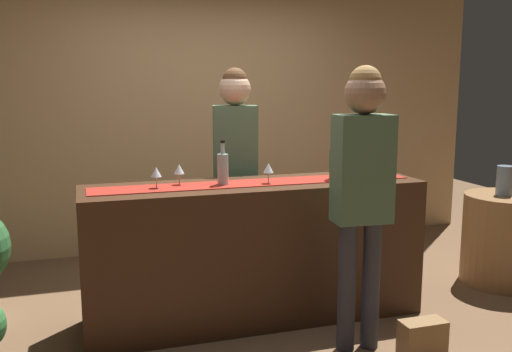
{
  "coord_description": "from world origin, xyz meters",
  "views": [
    {
      "loc": [
        -1.12,
        -3.6,
        1.65
      ],
      "look_at": [
        0.01,
        0.0,
        1.02
      ],
      "focal_mm": 39.35,
      "sensor_mm": 36.0,
      "label": 1
    }
  ],
  "objects_px": {
    "bartender": "(235,154)",
    "round_side_table": "(505,239)",
    "wine_glass_mid_counter": "(156,173)",
    "wine_bottle_green": "(335,164)",
    "vase_on_side_table": "(505,180)",
    "wine_bottle_amber": "(383,161)",
    "customer_sipping": "(362,177)",
    "wine_glass_near_customer": "(179,170)",
    "handbag": "(422,338)",
    "wine_glass_far_end": "(268,169)",
    "wine_bottle_clear": "(223,168)"
  },
  "relations": [
    {
      "from": "customer_sipping",
      "to": "vase_on_side_table",
      "type": "bearing_deg",
      "value": 27.39
    },
    {
      "from": "vase_on_side_table",
      "to": "bartender",
      "type": "bearing_deg",
      "value": 166.54
    },
    {
      "from": "wine_glass_near_customer",
      "to": "round_side_table",
      "type": "xyz_separation_m",
      "value": [
        2.69,
        -0.03,
        -0.7
      ]
    },
    {
      "from": "wine_bottle_amber",
      "to": "customer_sipping",
      "type": "height_order",
      "value": "customer_sipping"
    },
    {
      "from": "vase_on_side_table",
      "to": "wine_glass_near_customer",
      "type": "bearing_deg",
      "value": 179.87
    },
    {
      "from": "wine_glass_mid_counter",
      "to": "bartender",
      "type": "relative_size",
      "value": 0.08
    },
    {
      "from": "wine_bottle_clear",
      "to": "customer_sipping",
      "type": "height_order",
      "value": "customer_sipping"
    },
    {
      "from": "wine_bottle_clear",
      "to": "handbag",
      "type": "distance_m",
      "value": 1.65
    },
    {
      "from": "wine_glass_far_end",
      "to": "handbag",
      "type": "distance_m",
      "value": 1.44
    },
    {
      "from": "wine_bottle_amber",
      "to": "round_side_table",
      "type": "relative_size",
      "value": 0.41
    },
    {
      "from": "handbag",
      "to": "vase_on_side_table",
      "type": "bearing_deg",
      "value": 34.35
    },
    {
      "from": "wine_glass_near_customer",
      "to": "wine_bottle_green",
      "type": "bearing_deg",
      "value": -5.51
    },
    {
      "from": "wine_bottle_clear",
      "to": "wine_glass_far_end",
      "type": "distance_m",
      "value": 0.31
    },
    {
      "from": "bartender",
      "to": "round_side_table",
      "type": "distance_m",
      "value": 2.34
    },
    {
      "from": "wine_bottle_green",
      "to": "wine_glass_far_end",
      "type": "relative_size",
      "value": 2.1
    },
    {
      "from": "wine_bottle_green",
      "to": "round_side_table",
      "type": "height_order",
      "value": "wine_bottle_green"
    },
    {
      "from": "wine_glass_mid_counter",
      "to": "bartender",
      "type": "distance_m",
      "value": 0.9
    },
    {
      "from": "wine_bottle_amber",
      "to": "wine_glass_mid_counter",
      "type": "xyz_separation_m",
      "value": [
        -1.66,
        -0.01,
        -0.01
      ]
    },
    {
      "from": "customer_sipping",
      "to": "wine_glass_far_end",
      "type": "bearing_deg",
      "value": 127.94
    },
    {
      "from": "wine_bottle_amber",
      "to": "round_side_table",
      "type": "height_order",
      "value": "wine_bottle_amber"
    },
    {
      "from": "wine_glass_near_customer",
      "to": "vase_on_side_table",
      "type": "bearing_deg",
      "value": -0.13
    },
    {
      "from": "wine_glass_mid_counter",
      "to": "handbag",
      "type": "height_order",
      "value": "wine_glass_mid_counter"
    },
    {
      "from": "wine_bottle_amber",
      "to": "wine_glass_far_end",
      "type": "height_order",
      "value": "wine_bottle_amber"
    },
    {
      "from": "wine_bottle_green",
      "to": "bartender",
      "type": "height_order",
      "value": "bartender"
    },
    {
      "from": "customer_sipping",
      "to": "wine_glass_near_customer",
      "type": "bearing_deg",
      "value": 147.72
    },
    {
      "from": "wine_bottle_green",
      "to": "wine_glass_mid_counter",
      "type": "distance_m",
      "value": 1.25
    },
    {
      "from": "wine_bottle_amber",
      "to": "handbag",
      "type": "relative_size",
      "value": 1.08
    },
    {
      "from": "wine_bottle_clear",
      "to": "round_side_table",
      "type": "distance_m",
      "value": 2.51
    },
    {
      "from": "wine_bottle_green",
      "to": "handbag",
      "type": "distance_m",
      "value": 1.29
    },
    {
      "from": "bartender",
      "to": "customer_sipping",
      "type": "height_order",
      "value": "bartender"
    },
    {
      "from": "wine_glass_mid_counter",
      "to": "handbag",
      "type": "distance_m",
      "value": 1.95
    },
    {
      "from": "wine_bottle_amber",
      "to": "wine_glass_near_customer",
      "type": "bearing_deg",
      "value": 177.49
    },
    {
      "from": "round_side_table",
      "to": "handbag",
      "type": "relative_size",
      "value": 2.64
    },
    {
      "from": "bartender",
      "to": "customer_sipping",
      "type": "bearing_deg",
      "value": 121.74
    },
    {
      "from": "wine_glass_far_end",
      "to": "round_side_table",
      "type": "height_order",
      "value": "wine_glass_far_end"
    },
    {
      "from": "wine_bottle_green",
      "to": "customer_sipping",
      "type": "relative_size",
      "value": 0.17
    },
    {
      "from": "wine_bottle_amber",
      "to": "customer_sipping",
      "type": "distance_m",
      "value": 0.84
    },
    {
      "from": "wine_glass_near_customer",
      "to": "bartender",
      "type": "height_order",
      "value": "bartender"
    },
    {
      "from": "wine_bottle_clear",
      "to": "wine_glass_near_customer",
      "type": "distance_m",
      "value": 0.29
    },
    {
      "from": "wine_bottle_green",
      "to": "wine_glass_near_customer",
      "type": "xyz_separation_m",
      "value": [
        -1.09,
        0.1,
        -0.01
      ]
    },
    {
      "from": "wine_bottle_clear",
      "to": "wine_bottle_green",
      "type": "bearing_deg",
      "value": -2.23
    },
    {
      "from": "customer_sipping",
      "to": "handbag",
      "type": "xyz_separation_m",
      "value": [
        0.33,
        -0.2,
        -0.98
      ]
    },
    {
      "from": "wine_glass_mid_counter",
      "to": "round_side_table",
      "type": "xyz_separation_m",
      "value": [
        2.85,
        0.05,
        -0.7
      ]
    },
    {
      "from": "wine_bottle_green",
      "to": "vase_on_side_table",
      "type": "height_order",
      "value": "wine_bottle_green"
    },
    {
      "from": "handbag",
      "to": "customer_sipping",
      "type": "bearing_deg",
      "value": 148.85
    },
    {
      "from": "round_side_table",
      "to": "vase_on_side_table",
      "type": "bearing_deg",
      "value": 144.63
    },
    {
      "from": "bartender",
      "to": "handbag",
      "type": "bearing_deg",
      "value": 130.37
    },
    {
      "from": "wine_bottle_clear",
      "to": "customer_sipping",
      "type": "relative_size",
      "value": 0.17
    },
    {
      "from": "wine_bottle_amber",
      "to": "wine_glass_far_end",
      "type": "bearing_deg",
      "value": -175.73
    },
    {
      "from": "customer_sipping",
      "to": "vase_on_side_table",
      "type": "xyz_separation_m",
      "value": [
        1.68,
        0.72,
        -0.23
      ]
    }
  ]
}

